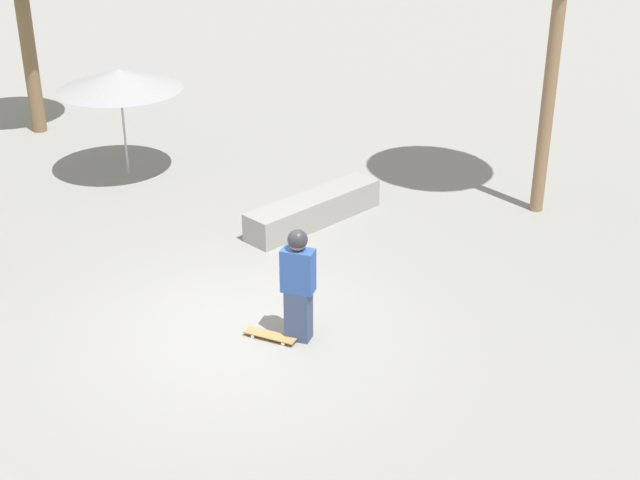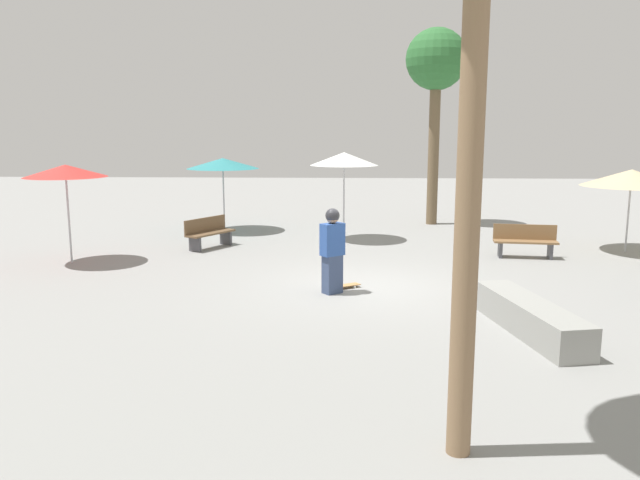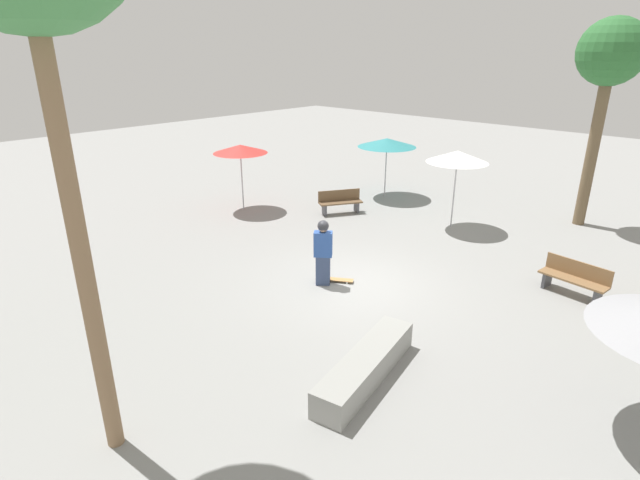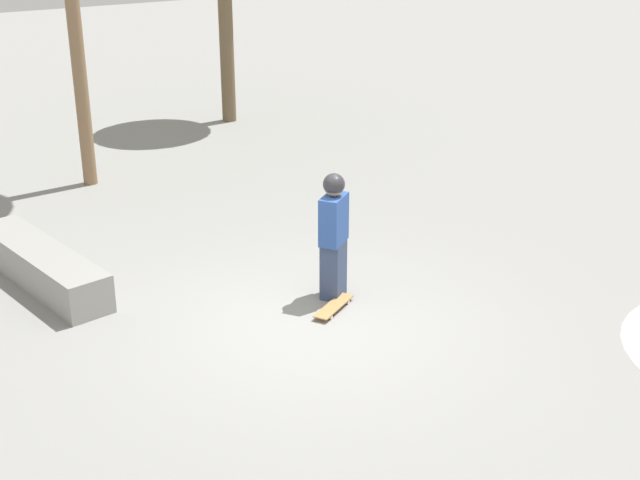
{
  "view_description": "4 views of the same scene",
  "coord_description": "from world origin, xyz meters",
  "px_view_note": "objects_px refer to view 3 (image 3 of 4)",
  "views": [
    {
      "loc": [
        10.11,
        -5.29,
        6.94
      ],
      "look_at": [
        0.54,
        0.96,
        1.44
      ],
      "focal_mm": 50.0,
      "sensor_mm": 36.0,
      "label": 1
    },
    {
      "loc": [
        0.36,
        12.85,
        3.29
      ],
      "look_at": [
        0.89,
        0.71,
        1.13
      ],
      "focal_mm": 35.0,
      "sensor_mm": 36.0,
      "label": 2
    },
    {
      "loc": [
        -7.31,
        9.11,
        5.76
      ],
      "look_at": [
        0.98,
        0.28,
        1.06
      ],
      "focal_mm": 28.0,
      "sensor_mm": 36.0,
      "label": 3
    },
    {
      "loc": [
        -4.93,
        -8.77,
        5.3
      ],
      "look_at": [
        0.18,
        0.08,
        1.08
      ],
      "focal_mm": 50.0,
      "sensor_mm": 36.0,
      "label": 4
    }
  ],
  "objects_px": {
    "concrete_ledge": "(366,367)",
    "shade_umbrella_teal": "(387,143)",
    "skateboard": "(338,280)",
    "palm_tree_center_left": "(611,59)",
    "bench_far": "(340,202)",
    "bench_near": "(574,279)",
    "skater_main": "(323,250)",
    "shade_umbrella_white": "(458,157)",
    "shade_umbrella_red": "(240,149)"
  },
  "relations": [
    {
      "from": "palm_tree_center_left",
      "to": "bench_far",
      "type": "bearing_deg",
      "value": 35.08
    },
    {
      "from": "shade_umbrella_white",
      "to": "palm_tree_center_left",
      "type": "distance_m",
      "value": 5.44
    },
    {
      "from": "skater_main",
      "to": "concrete_ledge",
      "type": "relative_size",
      "value": 0.58
    },
    {
      "from": "skater_main",
      "to": "shade_umbrella_white",
      "type": "height_order",
      "value": "shade_umbrella_white"
    },
    {
      "from": "concrete_ledge",
      "to": "shade_umbrella_red",
      "type": "xyz_separation_m",
      "value": [
        9.87,
        -5.02,
        2.02
      ]
    },
    {
      "from": "skater_main",
      "to": "shade_umbrella_red",
      "type": "height_order",
      "value": "shade_umbrella_red"
    },
    {
      "from": "bench_near",
      "to": "palm_tree_center_left",
      "type": "relative_size",
      "value": 0.25
    },
    {
      "from": "skater_main",
      "to": "shade_umbrella_red",
      "type": "distance_m",
      "value": 7.22
    },
    {
      "from": "shade_umbrella_white",
      "to": "shade_umbrella_teal",
      "type": "bearing_deg",
      "value": -21.23
    },
    {
      "from": "skateboard",
      "to": "skater_main",
      "type": "bearing_deg",
      "value": -152.06
    },
    {
      "from": "bench_near",
      "to": "shade_umbrella_teal",
      "type": "bearing_deg",
      "value": -17.58
    },
    {
      "from": "concrete_ledge",
      "to": "shade_umbrella_white",
      "type": "height_order",
      "value": "shade_umbrella_white"
    },
    {
      "from": "palm_tree_center_left",
      "to": "bench_near",
      "type": "bearing_deg",
      "value": 105.93
    },
    {
      "from": "skater_main",
      "to": "shade_umbrella_white",
      "type": "bearing_deg",
      "value": 50.11
    },
    {
      "from": "bench_far",
      "to": "shade_umbrella_teal",
      "type": "xyz_separation_m",
      "value": [
        0.15,
        -2.98,
        1.78
      ]
    },
    {
      "from": "bench_near",
      "to": "shade_umbrella_white",
      "type": "relative_size",
      "value": 0.63
    },
    {
      "from": "bench_far",
      "to": "shade_umbrella_teal",
      "type": "height_order",
      "value": "shade_umbrella_teal"
    },
    {
      "from": "palm_tree_center_left",
      "to": "skater_main",
      "type": "bearing_deg",
      "value": 71.13
    },
    {
      "from": "skateboard",
      "to": "palm_tree_center_left",
      "type": "relative_size",
      "value": 0.12
    },
    {
      "from": "skateboard",
      "to": "concrete_ledge",
      "type": "bearing_deg",
      "value": -73.83
    },
    {
      "from": "concrete_ledge",
      "to": "shade_umbrella_teal",
      "type": "distance_m",
      "value": 12.47
    },
    {
      "from": "skateboard",
      "to": "shade_umbrella_red",
      "type": "xyz_separation_m",
      "value": [
        6.79,
        -2.28,
        2.23
      ]
    },
    {
      "from": "skater_main",
      "to": "bench_near",
      "type": "distance_m",
      "value": 6.24
    },
    {
      "from": "skateboard",
      "to": "bench_far",
      "type": "bearing_deg",
      "value": 98.35
    },
    {
      "from": "shade_umbrella_teal",
      "to": "shade_umbrella_red",
      "type": "relative_size",
      "value": 0.97
    },
    {
      "from": "skateboard",
      "to": "shade_umbrella_teal",
      "type": "relative_size",
      "value": 0.33
    },
    {
      "from": "skateboard",
      "to": "concrete_ledge",
      "type": "xyz_separation_m",
      "value": [
        -3.08,
        2.74,
        0.21
      ]
    },
    {
      "from": "shade_umbrella_red",
      "to": "bench_far",
      "type": "bearing_deg",
      "value": -144.69
    },
    {
      "from": "shade_umbrella_red",
      "to": "palm_tree_center_left",
      "type": "relative_size",
      "value": 0.37
    },
    {
      "from": "skateboard",
      "to": "bench_near",
      "type": "bearing_deg",
      "value": 3.96
    },
    {
      "from": "bench_near",
      "to": "shade_umbrella_red",
      "type": "bearing_deg",
      "value": 12.72
    },
    {
      "from": "shade_umbrella_red",
      "to": "bench_near",
      "type": "bearing_deg",
      "value": -174.22
    },
    {
      "from": "skater_main",
      "to": "shade_umbrella_teal",
      "type": "relative_size",
      "value": 0.73
    },
    {
      "from": "skater_main",
      "to": "palm_tree_center_left",
      "type": "relative_size",
      "value": 0.26
    },
    {
      "from": "palm_tree_center_left",
      "to": "skateboard",
      "type": "bearing_deg",
      "value": 71.6
    },
    {
      "from": "concrete_ledge",
      "to": "shade_umbrella_teal",
      "type": "bearing_deg",
      "value": -55.3
    },
    {
      "from": "skateboard",
      "to": "palm_tree_center_left",
      "type": "distance_m",
      "value": 11.09
    },
    {
      "from": "skateboard",
      "to": "shade_umbrella_white",
      "type": "distance_m",
      "value": 6.33
    },
    {
      "from": "skateboard",
      "to": "bench_near",
      "type": "relative_size",
      "value": 0.48
    },
    {
      "from": "concrete_ledge",
      "to": "bench_near",
      "type": "height_order",
      "value": "bench_near"
    },
    {
      "from": "concrete_ledge",
      "to": "skateboard",
      "type": "bearing_deg",
      "value": -41.63
    },
    {
      "from": "concrete_ledge",
      "to": "palm_tree_center_left",
      "type": "relative_size",
      "value": 0.45
    },
    {
      "from": "bench_near",
      "to": "bench_far",
      "type": "distance_m",
      "value": 8.55
    },
    {
      "from": "shade_umbrella_white",
      "to": "palm_tree_center_left",
      "type": "bearing_deg",
      "value": -132.53
    },
    {
      "from": "concrete_ledge",
      "to": "palm_tree_center_left",
      "type": "height_order",
      "value": "palm_tree_center_left"
    },
    {
      "from": "shade_umbrella_teal",
      "to": "shade_umbrella_white",
      "type": "relative_size",
      "value": 0.91
    },
    {
      "from": "shade_umbrella_teal",
      "to": "palm_tree_center_left",
      "type": "bearing_deg",
      "value": -165.34
    },
    {
      "from": "concrete_ledge",
      "to": "palm_tree_center_left",
      "type": "xyz_separation_m",
      "value": [
        0.01,
        -11.96,
        5.14
      ]
    },
    {
      "from": "shade_umbrella_teal",
      "to": "shade_umbrella_red",
      "type": "bearing_deg",
      "value": 60.79
    },
    {
      "from": "bench_near",
      "to": "shade_umbrella_red",
      "type": "distance_m",
      "value": 11.71
    }
  ]
}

